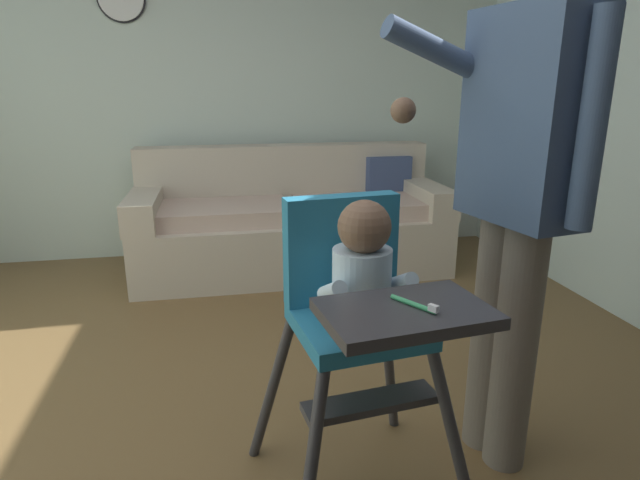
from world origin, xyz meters
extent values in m
cube|color=brown|center=(0.00, 0.00, -0.05)|extent=(5.94, 6.42, 0.10)
cube|color=silver|center=(0.00, 2.44, 1.35)|extent=(5.14, 0.06, 2.69)
cube|color=beige|center=(0.44, 1.86, 0.20)|extent=(2.15, 0.84, 0.40)
cube|color=beige|center=(0.44, 2.19, 0.63)|extent=(2.15, 0.22, 0.46)
cube|color=beige|center=(-0.54, 1.86, 0.50)|extent=(0.20, 0.84, 0.20)
cube|color=beige|center=(1.43, 1.86, 0.50)|extent=(0.20, 0.84, 0.20)
cube|color=#C7AB9B|center=(-0.03, 1.81, 0.46)|extent=(0.86, 0.60, 0.11)
cube|color=#C7AB9B|center=(0.91, 1.81, 0.46)|extent=(0.86, 0.60, 0.11)
cube|color=#3D4C75|center=(1.22, 2.06, 0.60)|extent=(0.35, 0.13, 0.34)
cylinder|color=#343337|center=(0.14, -0.59, 0.28)|extent=(0.15, 0.18, 0.58)
cylinder|color=#343337|center=(0.58, -0.53, 0.28)|extent=(0.18, 0.15, 0.58)
cylinder|color=#343337|center=(0.09, -0.15, 0.28)|extent=(0.18, 0.15, 0.58)
cylinder|color=#343337|center=(0.52, -0.10, 0.28)|extent=(0.15, 0.18, 0.58)
cube|color=teal|center=(0.33, -0.34, 0.59)|extent=(0.40, 0.40, 0.05)
cube|color=teal|center=(0.31, -0.19, 0.79)|extent=(0.37, 0.11, 0.34)
cube|color=#343337|center=(0.37, -0.63, 0.76)|extent=(0.43, 0.31, 0.03)
cube|color=#343337|center=(0.35, -0.45, 0.40)|extent=(0.41, 0.15, 0.02)
cylinder|color=silver|center=(0.34, -0.36, 0.73)|extent=(0.19, 0.19, 0.22)
sphere|color=brown|center=(0.34, -0.37, 0.91)|extent=(0.15, 0.15, 0.15)
cylinder|color=silver|center=(0.24, -0.41, 0.74)|extent=(0.06, 0.15, 0.10)
cylinder|color=silver|center=(0.44, -0.39, 0.74)|extent=(0.06, 0.15, 0.10)
cylinder|color=#38A366|center=(0.39, -0.63, 0.78)|extent=(0.08, 0.12, 0.01)
cube|color=white|center=(0.42, -0.68, 0.79)|extent=(0.02, 0.03, 0.02)
cylinder|color=#6F655A|center=(0.87, -0.18, 0.43)|extent=(0.14, 0.14, 0.87)
cylinder|color=#6F655A|center=(0.89, -0.30, 0.43)|extent=(0.14, 0.14, 0.87)
cube|color=#3E5373|center=(0.88, -0.24, 1.19)|extent=(0.27, 0.43, 0.64)
cylinder|color=#3E5373|center=(0.68, -0.10, 1.37)|extent=(0.48, 0.16, 0.23)
sphere|color=brown|center=(0.52, -0.12, 1.21)|extent=(0.08, 0.08, 0.08)
cylinder|color=#3E5373|center=(0.92, -0.48, 1.19)|extent=(0.07, 0.07, 0.57)
camera|label=1|loc=(-0.05, -1.72, 1.28)|focal=29.46mm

